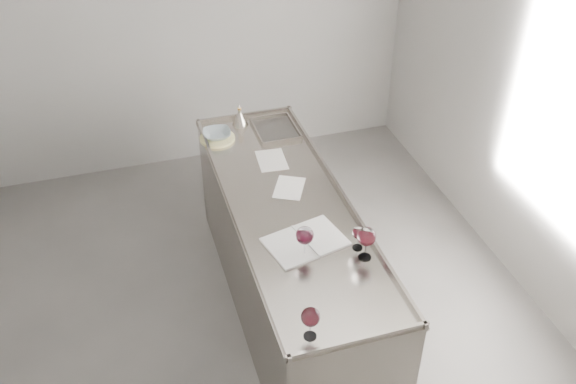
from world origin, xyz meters
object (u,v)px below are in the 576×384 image
object	(u,v)px
wine_glass_right	(367,237)
ceramic_bowl	(217,134)
wine_glass_left	(311,318)
wine_glass_middle	(305,236)
wine_funnel	(240,118)
counter	(289,258)
wine_glass_small	(359,233)
notebook	(305,241)

from	to	relation	value
wine_glass_right	ceramic_bowl	xyz separation A→B (m)	(-0.55, 1.53, -0.11)
wine_glass_left	wine_glass_middle	distance (m)	0.61
ceramic_bowl	wine_funnel	size ratio (longest dim) A/B	1.13
counter	wine_glass_middle	distance (m)	0.79
wine_glass_small	wine_funnel	bearing A→B (deg)	101.46
counter	wine_glass_left	distance (m)	1.26
wine_glass_middle	wine_glass_right	size ratio (longest dim) A/B	0.96
wine_glass_middle	wine_funnel	bearing A→B (deg)	90.17
wine_glass_left	wine_glass_right	distance (m)	0.68
wine_glass_right	notebook	bearing A→B (deg)	141.84
wine_glass_middle	ceramic_bowl	world-z (taller)	wine_glass_middle
wine_glass_right	counter	bearing A→B (deg)	113.99
counter	wine_glass_left	size ratio (longest dim) A/B	12.65
notebook	ceramic_bowl	world-z (taller)	ceramic_bowl
wine_glass_middle	ceramic_bowl	size ratio (longest dim) A/B	1.00
wine_glass_left	wine_funnel	bearing A→B (deg)	85.80
wine_funnel	wine_glass_small	bearing A→B (deg)	-78.54
wine_glass_left	wine_funnel	distance (m)	2.17
counter	wine_glass_left	bearing A→B (deg)	-101.49
wine_glass_left	notebook	bearing A→B (deg)	73.61
wine_glass_right	notebook	world-z (taller)	wine_glass_right
counter	wine_glass_small	bearing A→B (deg)	-63.23
wine_glass_small	counter	bearing A→B (deg)	116.77
counter	wine_glass_small	distance (m)	0.82
wine_glass_small	wine_funnel	xyz separation A→B (m)	(-0.32, 1.60, -0.05)
notebook	ceramic_bowl	distance (m)	1.33
counter	wine_glass_middle	xyz separation A→B (m)	(-0.06, -0.49, 0.61)
wine_glass_left	notebook	world-z (taller)	wine_glass_left
counter	ceramic_bowl	size ratio (longest dim) A/B	11.80
counter	wine_glass_small	size ratio (longest dim) A/B	15.52
wine_glass_small	ceramic_bowl	xyz separation A→B (m)	(-0.54, 1.44, -0.06)
ceramic_bowl	wine_funnel	world-z (taller)	wine_funnel
wine_glass_middle	wine_funnel	size ratio (longest dim) A/B	1.13
notebook	ceramic_bowl	xyz separation A→B (m)	(-0.26, 1.30, 0.04)
wine_glass_small	notebook	size ratio (longest dim) A/B	0.30
wine_glass_left	ceramic_bowl	size ratio (longest dim) A/B	0.93
wine_glass_middle	notebook	world-z (taller)	wine_glass_middle
counter	wine_glass_right	distance (m)	0.91
ceramic_bowl	wine_glass_left	bearing A→B (deg)	-88.41
notebook	wine_glass_left	bearing A→B (deg)	-119.57
wine_glass_small	ceramic_bowl	size ratio (longest dim) A/B	0.76
wine_glass_small	notebook	world-z (taller)	wine_glass_small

